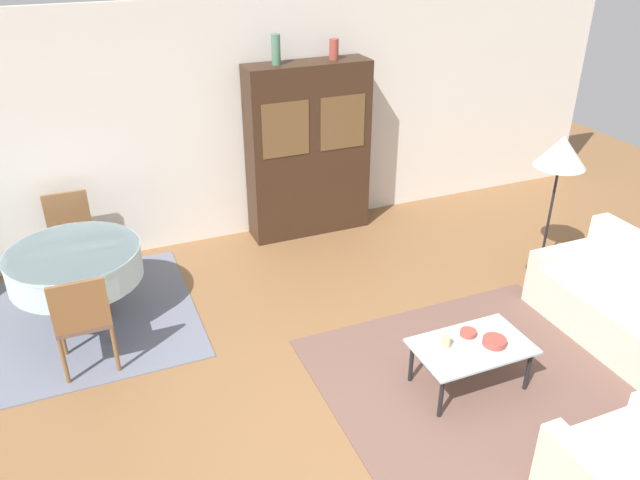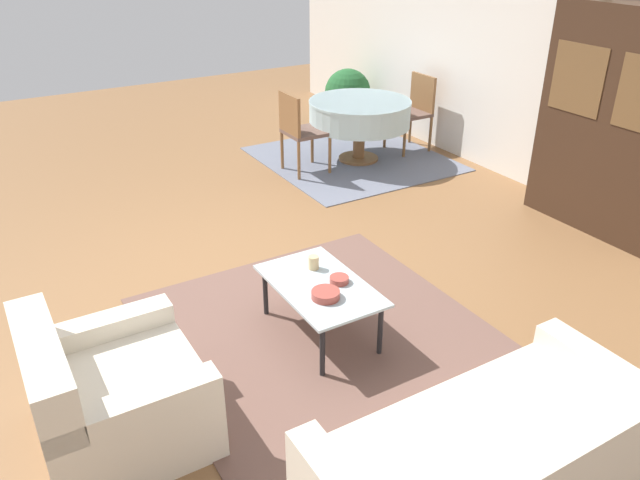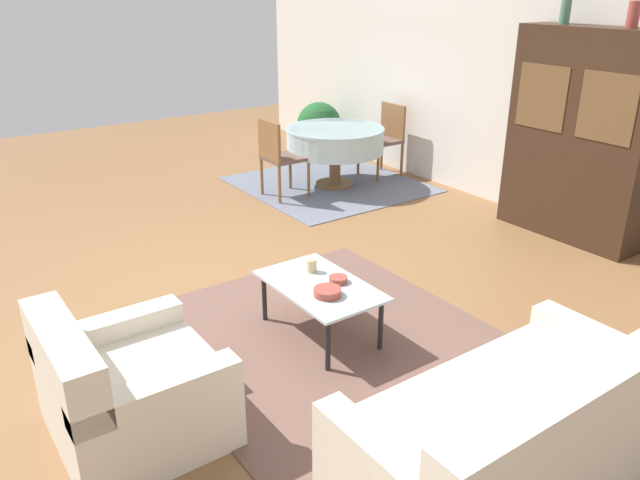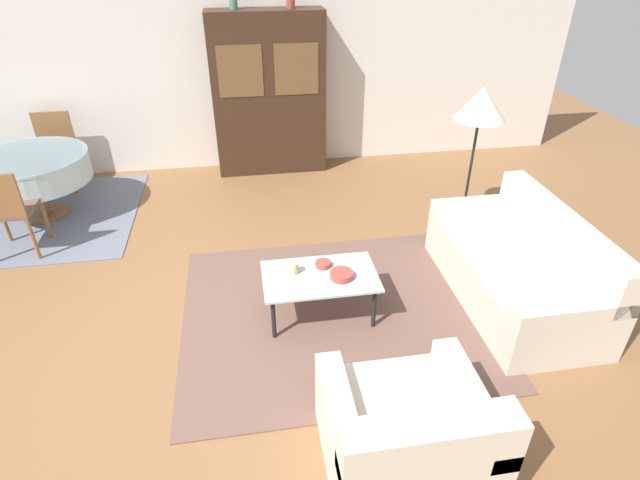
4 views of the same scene
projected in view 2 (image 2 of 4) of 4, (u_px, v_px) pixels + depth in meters
name	position (u px, v px, depth m)	size (l,w,h in m)	color
ground_plane	(233.00, 278.00, 5.13)	(14.00, 14.00, 0.00)	brown
wall_back	(563.00, 64.00, 6.15)	(10.00, 0.06, 2.70)	silver
area_rug	(329.00, 341.00, 4.36)	(2.55, 2.22, 0.01)	brown
dining_rug	(353.00, 159.00, 7.65)	(2.14, 2.05, 0.01)	slate
couch	(502.00, 472.00, 2.97)	(0.91, 1.79, 0.81)	beige
armchair	(111.00, 396.00, 3.43)	(0.93, 0.88, 0.78)	beige
coffee_table	(320.00, 289.00, 4.28)	(0.94, 0.57, 0.40)	black
display_cabinet	(617.00, 124.00, 5.53)	(1.41, 0.41, 2.02)	#382316
dining_table	(360.00, 113.00, 7.35)	(1.20, 1.20, 0.73)	brown
dining_chair_near	(299.00, 128.00, 7.00)	(0.44, 0.44, 0.92)	brown
dining_chair_far	(414.00, 108.00, 7.74)	(0.44, 0.44, 0.92)	brown
cup	(314.00, 262.00, 4.43)	(0.08, 0.08, 0.10)	tan
bowl	(326.00, 294.00, 4.10)	(0.19, 0.19, 0.05)	#9E4238
bowl_small	(339.00, 280.00, 4.27)	(0.13, 0.13, 0.04)	#9E4238
potted_plant	(348.00, 94.00, 8.77)	(0.64, 0.64, 0.78)	#4C4C51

